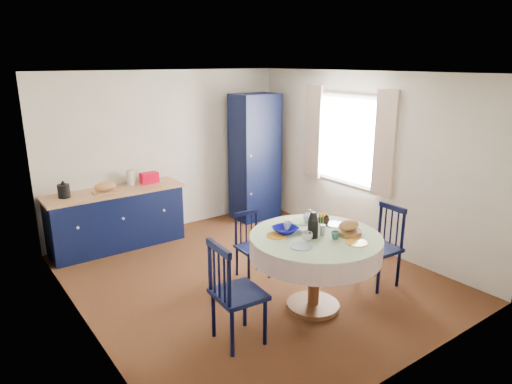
% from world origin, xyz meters
% --- Properties ---
extents(floor, '(4.50, 4.50, 0.00)m').
position_xyz_m(floor, '(0.00, 0.00, 0.00)').
color(floor, black).
rests_on(floor, ground).
extents(ceiling, '(4.50, 4.50, 0.00)m').
position_xyz_m(ceiling, '(0.00, 0.00, 2.50)').
color(ceiling, white).
rests_on(ceiling, wall_back).
extents(wall_back, '(4.00, 0.02, 2.50)m').
position_xyz_m(wall_back, '(0.00, 2.25, 1.25)').
color(wall_back, beige).
rests_on(wall_back, floor).
extents(wall_left, '(0.02, 4.50, 2.50)m').
position_xyz_m(wall_left, '(-2.00, 0.00, 1.25)').
color(wall_left, beige).
rests_on(wall_left, floor).
extents(wall_right, '(0.02, 4.50, 2.50)m').
position_xyz_m(wall_right, '(2.00, 0.00, 1.25)').
color(wall_right, beige).
rests_on(wall_right, floor).
extents(window, '(0.10, 1.74, 1.45)m').
position_xyz_m(window, '(1.95, 0.30, 1.52)').
color(window, white).
rests_on(window, wall_right).
extents(kitchen_counter, '(1.93, 0.60, 1.10)m').
position_xyz_m(kitchen_counter, '(-1.00, 1.96, 0.45)').
color(kitchen_counter, black).
rests_on(kitchen_counter, floor).
extents(pantry_cabinet, '(0.75, 0.56, 2.12)m').
position_xyz_m(pantry_cabinet, '(1.40, 1.85, 1.06)').
color(pantry_cabinet, black).
rests_on(pantry_cabinet, floor).
extents(dining_table, '(1.40, 1.40, 1.13)m').
position_xyz_m(dining_table, '(0.13, -1.00, 0.72)').
color(dining_table, brown).
rests_on(dining_table, floor).
extents(chair_left, '(0.48, 0.50, 1.05)m').
position_xyz_m(chair_left, '(-0.93, -1.02, 0.53)').
color(chair_left, black).
rests_on(chair_left, floor).
extents(chair_far, '(0.39, 0.38, 0.83)m').
position_xyz_m(chair_far, '(0.03, 0.04, 0.42)').
color(chair_far, black).
rests_on(chair_far, floor).
extents(chair_right, '(0.45, 0.46, 0.98)m').
position_xyz_m(chair_right, '(1.17, -1.05, 0.50)').
color(chair_right, black).
rests_on(chair_right, floor).
extents(mug_a, '(0.11, 0.11, 0.09)m').
position_xyz_m(mug_a, '(-0.03, -1.04, 0.89)').
color(mug_a, silver).
rests_on(mug_a, dining_table).
extents(mug_b, '(0.09, 0.09, 0.08)m').
position_xyz_m(mug_b, '(0.22, -1.19, 0.89)').
color(mug_b, '#2E6D5F').
rests_on(mug_b, dining_table).
extents(mug_c, '(0.13, 0.13, 0.10)m').
position_xyz_m(mug_c, '(0.42, -0.81, 0.90)').
color(mug_c, black).
rests_on(mug_c, dining_table).
extents(mug_d, '(0.10, 0.10, 0.09)m').
position_xyz_m(mug_d, '(-0.00, -0.68, 0.90)').
color(mug_d, silver).
rests_on(mug_d, dining_table).
extents(cobalt_bowl, '(0.27, 0.27, 0.07)m').
position_xyz_m(cobalt_bowl, '(-0.09, -0.75, 0.88)').
color(cobalt_bowl, '#090974').
rests_on(cobalt_bowl, dining_table).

